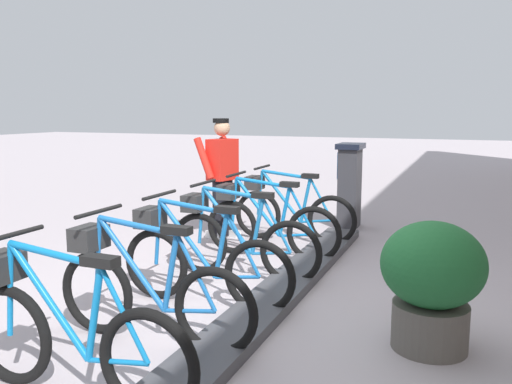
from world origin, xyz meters
name	(u,v)px	position (x,y,z in m)	size (l,w,h in m)	color
ground_plane	(270,306)	(0.00, 0.00, 0.00)	(60.00, 60.00, 0.00)	#B6ABB1
dock_rail_base	(270,301)	(0.00, 0.00, 0.05)	(0.44, 5.97, 0.10)	#47474C
payment_kiosk	(349,184)	(0.05, -3.55, 0.67)	(0.36, 0.52, 1.28)	#38383D
bike_docked_0	(289,210)	(0.63, -2.38, 0.43)	(1.72, 0.54, 1.02)	black
bike_docked_1	(266,223)	(0.63, -1.52, 0.43)	(1.72, 0.54, 1.02)	black
bike_docked_2	(237,238)	(0.63, -0.66, 0.43)	(1.72, 0.54, 1.02)	black
bike_docked_3	(198,259)	(0.63, 0.20, 0.43)	(1.72, 0.54, 1.02)	black
bike_docked_4	(144,289)	(0.63, 1.06, 0.43)	(1.72, 0.54, 1.02)	black
bike_docked_5	(64,332)	(0.63, 1.92, 0.43)	(1.72, 0.54, 1.02)	black
worker_near_rack	(222,173)	(1.56, -2.24, 0.91)	(0.57, 0.69, 1.66)	white
planter_bush	(432,279)	(-1.41, 0.35, 0.54)	(0.76, 0.76, 0.97)	#59544C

